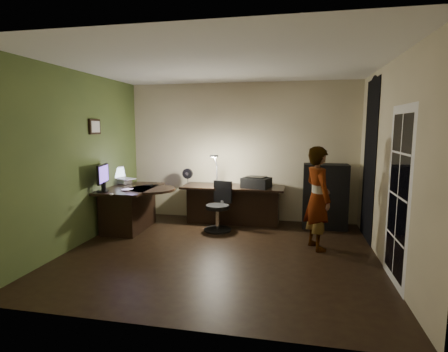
% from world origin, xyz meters
% --- Properties ---
extents(floor, '(4.50, 4.00, 0.01)m').
position_xyz_m(floor, '(0.00, 0.00, -0.01)').
color(floor, black).
rests_on(floor, ground).
extents(ceiling, '(4.50, 4.00, 0.01)m').
position_xyz_m(ceiling, '(0.00, 0.00, 2.71)').
color(ceiling, silver).
rests_on(ceiling, floor).
extents(wall_back, '(4.50, 0.01, 2.70)m').
position_xyz_m(wall_back, '(0.00, 2.00, 1.35)').
color(wall_back, '#C5B893').
rests_on(wall_back, floor).
extents(wall_front, '(4.50, 0.01, 2.70)m').
position_xyz_m(wall_front, '(0.00, -2.00, 1.35)').
color(wall_front, '#C5B893').
rests_on(wall_front, floor).
extents(wall_left, '(0.01, 4.00, 2.70)m').
position_xyz_m(wall_left, '(-2.25, 0.00, 1.35)').
color(wall_left, '#C5B893').
rests_on(wall_left, floor).
extents(wall_right, '(0.01, 4.00, 2.70)m').
position_xyz_m(wall_right, '(2.25, 0.00, 1.35)').
color(wall_right, '#C5B893').
rests_on(wall_right, floor).
extents(green_wall_overlay, '(0.00, 4.00, 2.70)m').
position_xyz_m(green_wall_overlay, '(-2.24, 0.00, 1.35)').
color(green_wall_overlay, '#4C602D').
rests_on(green_wall_overlay, floor).
extents(arched_doorway, '(0.01, 0.90, 2.60)m').
position_xyz_m(arched_doorway, '(2.24, 1.15, 1.30)').
color(arched_doorway, black).
rests_on(arched_doorway, floor).
extents(french_door, '(0.02, 0.92, 2.10)m').
position_xyz_m(french_door, '(2.24, -0.55, 1.05)').
color(french_door, white).
rests_on(french_door, floor).
extents(framed_picture, '(0.04, 0.30, 0.25)m').
position_xyz_m(framed_picture, '(-2.22, 0.45, 1.85)').
color(framed_picture, black).
rests_on(framed_picture, wall_left).
extents(desk_left, '(0.86, 1.35, 0.77)m').
position_xyz_m(desk_left, '(-1.83, 0.87, 0.38)').
color(desk_left, black).
rests_on(desk_left, floor).
extents(desk_right, '(1.94, 0.68, 0.73)m').
position_xyz_m(desk_right, '(-0.09, 1.63, 0.36)').
color(desk_right, black).
rests_on(desk_right, floor).
extents(cabinet, '(0.79, 0.40, 1.18)m').
position_xyz_m(cabinet, '(1.61, 1.65, 0.59)').
color(cabinet, black).
rests_on(cabinet, floor).
extents(laptop_stand, '(0.28, 0.26, 0.09)m').
position_xyz_m(laptop_stand, '(-2.11, 1.19, 0.82)').
color(laptop_stand, silver).
rests_on(laptop_stand, desk_left).
extents(laptop, '(0.42, 0.41, 0.23)m').
position_xyz_m(laptop, '(-2.07, 1.19, 0.98)').
color(laptop, silver).
rests_on(laptop, laptop_stand).
extents(monitor, '(0.21, 0.51, 0.33)m').
position_xyz_m(monitor, '(-2.09, 0.39, 0.94)').
color(monitor, black).
rests_on(monitor, desk_left).
extents(mouse, '(0.08, 0.10, 0.03)m').
position_xyz_m(mouse, '(-1.77, 0.11, 0.79)').
color(mouse, silver).
rests_on(mouse, desk_left).
extents(phone, '(0.11, 0.15, 0.01)m').
position_xyz_m(phone, '(-1.58, 1.15, 0.78)').
color(phone, black).
rests_on(phone, desk_left).
extents(pen, '(0.01, 0.13, 0.01)m').
position_xyz_m(pen, '(-1.50, 1.04, 0.78)').
color(pen, black).
rests_on(pen, desk_left).
extents(speaker, '(0.08, 0.08, 0.17)m').
position_xyz_m(speaker, '(-2.03, 0.34, 0.86)').
color(speaker, black).
rests_on(speaker, desk_left).
extents(notepad, '(0.17, 0.21, 0.01)m').
position_xyz_m(notepad, '(-1.76, 0.61, 0.78)').
color(notepad, silver).
rests_on(notepad, desk_left).
extents(desk_fan, '(0.22, 0.13, 0.32)m').
position_xyz_m(desk_fan, '(-1.02, 1.73, 0.87)').
color(desk_fan, black).
rests_on(desk_fan, desk_right).
extents(headphones, '(0.20, 0.11, 0.09)m').
position_xyz_m(headphones, '(0.55, 1.77, 0.76)').
color(headphones, navy).
rests_on(headphones, desk_right).
extents(printer, '(0.58, 0.50, 0.22)m').
position_xyz_m(printer, '(0.36, 1.56, 0.82)').
color(printer, black).
rests_on(printer, desk_right).
extents(desk_lamp, '(0.18, 0.31, 0.67)m').
position_xyz_m(desk_lamp, '(-0.38, 1.53, 1.05)').
color(desk_lamp, black).
rests_on(desk_lamp, desk_right).
extents(office_chair, '(0.62, 0.62, 0.88)m').
position_xyz_m(office_chair, '(-0.28, 1.08, 0.44)').
color(office_chair, black).
rests_on(office_chair, floor).
extents(person, '(0.57, 0.66, 1.56)m').
position_xyz_m(person, '(1.40, 0.49, 0.78)').
color(person, '#D8A88C').
rests_on(person, floor).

